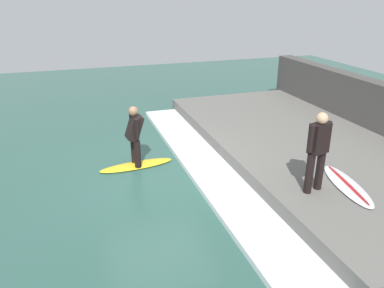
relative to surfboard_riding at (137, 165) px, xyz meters
name	(u,v)px	position (x,y,z in m)	size (l,w,h in m)	color
ground_plane	(157,176)	(0.36, -0.66, -0.03)	(28.00, 28.00, 0.00)	#2D564C
concrete_ledge	(302,147)	(4.32, -0.66, 0.18)	(4.40, 9.79, 0.42)	#66635E
back_wall	(380,115)	(6.77, -0.66, 0.83)	(0.50, 10.28, 1.72)	#474442
wave_foam_crest	(206,166)	(1.60, -0.66, 0.03)	(1.06, 9.30, 0.12)	silver
surfboard_riding	(137,165)	(0.00, 0.00, 0.00)	(1.89, 0.64, 0.06)	yellow
surfer_riding	(135,133)	(0.00, 0.00, 0.86)	(0.45, 0.64, 1.50)	black
surfer_waiting_near	(318,148)	(2.95, -3.03, 1.30)	(0.53, 0.31, 1.61)	black
surfboard_waiting_near	(347,185)	(3.71, -3.12, 0.42)	(0.84, 1.86, 0.07)	silver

